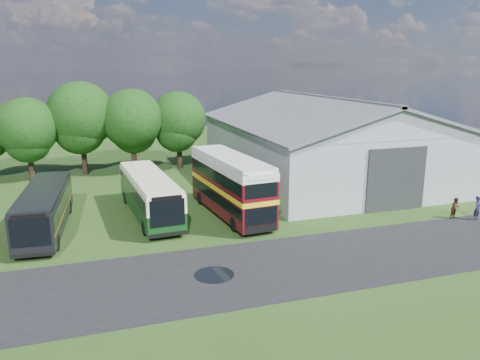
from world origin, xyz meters
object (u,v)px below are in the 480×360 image
object	(u,v)px
storage_shed	(323,136)
bus_maroon_double	(230,186)
bus_dark_single	(45,209)
visitor_a	(478,208)
bus_green_single	(149,194)
visitor_b	(456,208)

from	to	relation	value
storage_shed	bus_maroon_double	bearing A→B (deg)	-144.02
bus_dark_single	visitor_a	xyz separation A→B (m)	(29.93, -7.39, -0.71)
bus_maroon_double	visitor_a	distance (m)	18.24
bus_green_single	bus_dark_single	distance (m)	7.32
bus_maroon_double	bus_green_single	bearing A→B (deg)	159.14
bus_green_single	bus_dark_single	size ratio (longest dim) A/B	1.05
storage_shed	bus_dark_single	xyz separation A→B (m)	(-25.63, -8.62, -2.56)
visitor_a	visitor_b	bearing A→B (deg)	125.05
storage_shed	bus_dark_single	world-z (taller)	storage_shed
bus_maroon_double	visitor_b	size ratio (longest dim) A/B	6.76
storage_shed	visitor_a	xyz separation A→B (m)	(4.30, -16.01, -3.26)
bus_green_single	visitor_a	size ratio (longest dim) A/B	6.46
storage_shed	visitor_b	size ratio (longest dim) A/B	15.50
bus_maroon_double	visitor_b	world-z (taller)	bus_maroon_double
bus_maroon_double	bus_dark_single	world-z (taller)	bus_maroon_double
bus_dark_single	bus_green_single	bearing A→B (deg)	13.06
bus_maroon_double	bus_dark_single	size ratio (longest dim) A/B	0.97
bus_maroon_double	bus_dark_single	distance (m)	13.12
visitor_b	bus_maroon_double	bearing A→B (deg)	147.49
bus_maroon_double	visitor_b	xyz separation A→B (m)	(15.57, -6.14, -1.48)
storage_shed	bus_green_single	distance (m)	20.01
bus_green_single	bus_dark_single	bearing A→B (deg)	-174.99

